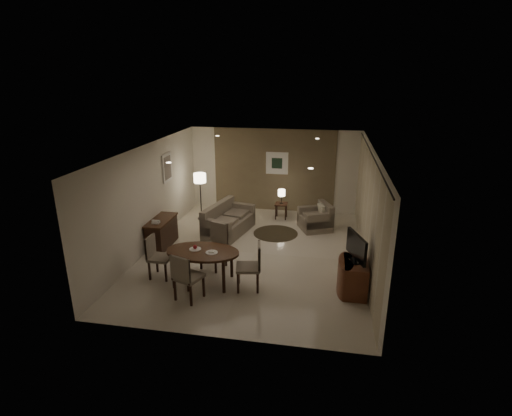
% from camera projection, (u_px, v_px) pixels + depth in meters
% --- Properties ---
extents(room_shell, '(5.50, 7.00, 2.70)m').
position_uv_depth(room_shell, '(257.00, 198.00, 10.15)').
color(room_shell, beige).
rests_on(room_shell, ground).
extents(taupe_accent, '(3.96, 0.03, 2.70)m').
position_uv_depth(taupe_accent, '(274.00, 170.00, 13.03)').
color(taupe_accent, brown).
rests_on(taupe_accent, wall_back).
extents(curtain_wall, '(0.08, 6.70, 2.58)m').
position_uv_depth(curtain_wall, '(367.00, 210.00, 9.34)').
color(curtain_wall, beige).
rests_on(curtain_wall, wall_right).
extents(curtain_rod, '(0.03, 6.80, 0.03)m').
position_uv_depth(curtain_rod, '(372.00, 155.00, 8.91)').
color(curtain_rod, black).
rests_on(curtain_rod, wall_right).
extents(art_back_frame, '(0.72, 0.03, 0.72)m').
position_uv_depth(art_back_frame, '(277.00, 163.00, 12.91)').
color(art_back_frame, silver).
rests_on(art_back_frame, wall_back).
extents(art_back_canvas, '(0.34, 0.01, 0.34)m').
position_uv_depth(art_back_canvas, '(277.00, 163.00, 12.89)').
color(art_back_canvas, '#1A2F1E').
rests_on(art_back_canvas, wall_back).
extents(art_left_frame, '(0.03, 0.60, 0.80)m').
position_uv_depth(art_left_frame, '(167.00, 168.00, 11.20)').
color(art_left_frame, silver).
rests_on(art_left_frame, wall_left).
extents(art_left_canvas, '(0.01, 0.46, 0.64)m').
position_uv_depth(art_left_canvas, '(168.00, 168.00, 11.19)').
color(art_left_canvas, gray).
rests_on(art_left_canvas, wall_left).
extents(downlight_nl, '(0.10, 0.10, 0.01)m').
position_uv_depth(downlight_nl, '(169.00, 163.00, 7.91)').
color(downlight_nl, white).
rests_on(downlight_nl, ceiling).
extents(downlight_nr, '(0.10, 0.10, 0.01)m').
position_uv_depth(downlight_nr, '(311.00, 168.00, 7.44)').
color(downlight_nr, white).
rests_on(downlight_nr, ceiling).
extents(downlight_fl, '(0.10, 0.10, 0.01)m').
position_uv_depth(downlight_fl, '(217.00, 136.00, 11.26)').
color(downlight_fl, white).
rests_on(downlight_fl, ceiling).
extents(downlight_fr, '(0.10, 0.10, 0.01)m').
position_uv_depth(downlight_fr, '(317.00, 139.00, 10.79)').
color(downlight_fr, white).
rests_on(downlight_fr, ceiling).
extents(console_desk, '(0.48, 1.20, 0.75)m').
position_uv_depth(console_desk, '(162.00, 233.00, 10.51)').
color(console_desk, '#472A17').
rests_on(console_desk, floor).
extents(telephone, '(0.20, 0.14, 0.09)m').
position_uv_depth(telephone, '(156.00, 222.00, 10.10)').
color(telephone, white).
rests_on(telephone, console_desk).
extents(tv_cabinet, '(0.48, 0.90, 0.70)m').
position_uv_depth(tv_cabinet, '(355.00, 277.00, 8.30)').
color(tv_cabinet, brown).
rests_on(tv_cabinet, floor).
extents(flat_tv, '(0.36, 0.85, 0.60)m').
position_uv_depth(flat_tv, '(356.00, 247.00, 8.09)').
color(flat_tv, black).
rests_on(flat_tv, tv_cabinet).
extents(dining_table, '(1.60, 1.00, 0.75)m').
position_uv_depth(dining_table, '(203.00, 267.00, 8.68)').
color(dining_table, '#472A17').
rests_on(dining_table, floor).
extents(chair_near, '(0.63, 0.63, 1.02)m').
position_uv_depth(chair_near, '(189.00, 276.00, 8.00)').
color(chair_near, gray).
rests_on(chair_near, floor).
extents(chair_far, '(0.65, 0.65, 1.05)m').
position_uv_depth(chair_far, '(213.00, 247.00, 9.29)').
color(chair_far, gray).
rests_on(chair_far, floor).
extents(chair_left, '(0.48, 0.48, 0.96)m').
position_uv_depth(chair_left, '(160.00, 257.00, 8.88)').
color(chair_left, gray).
rests_on(chair_left, floor).
extents(chair_right, '(0.58, 0.58, 1.02)m').
position_uv_depth(chair_right, '(248.00, 267.00, 8.38)').
color(chair_right, gray).
rests_on(chair_right, floor).
extents(plate_a, '(0.26, 0.26, 0.02)m').
position_uv_depth(plate_a, '(195.00, 249.00, 8.63)').
color(plate_a, white).
rests_on(plate_a, dining_table).
extents(plate_b, '(0.26, 0.26, 0.02)m').
position_uv_depth(plate_b, '(212.00, 252.00, 8.47)').
color(plate_b, white).
rests_on(plate_b, dining_table).
extents(fruit_apple, '(0.09, 0.09, 0.09)m').
position_uv_depth(fruit_apple, '(195.00, 247.00, 8.61)').
color(fruit_apple, maroon).
rests_on(fruit_apple, plate_a).
extents(napkin, '(0.12, 0.08, 0.03)m').
position_uv_depth(napkin, '(212.00, 251.00, 8.46)').
color(napkin, white).
rests_on(napkin, plate_b).
extents(round_rug, '(1.27, 1.27, 0.01)m').
position_uv_depth(round_rug, '(276.00, 233.00, 11.45)').
color(round_rug, '#3E3323').
rests_on(round_rug, floor).
extents(sofa, '(1.92, 1.26, 0.83)m').
position_uv_depth(sofa, '(229.00, 219.00, 11.38)').
color(sofa, gray).
rests_on(sofa, floor).
extents(armchair, '(1.10, 1.12, 0.77)m').
position_uv_depth(armchair, '(315.00, 217.00, 11.66)').
color(armchair, gray).
rests_on(armchair, floor).
extents(side_table, '(0.38, 0.38, 0.49)m').
position_uv_depth(side_table, '(281.00, 211.00, 12.59)').
color(side_table, black).
rests_on(side_table, floor).
extents(table_lamp, '(0.22, 0.22, 0.50)m').
position_uv_depth(table_lamp, '(282.00, 196.00, 12.43)').
color(table_lamp, '#FFEAC1').
rests_on(table_lamp, side_table).
extents(floor_lamp, '(0.37, 0.37, 1.47)m').
position_uv_depth(floor_lamp, '(201.00, 196.00, 12.37)').
color(floor_lamp, '#FFE5B7').
rests_on(floor_lamp, floor).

